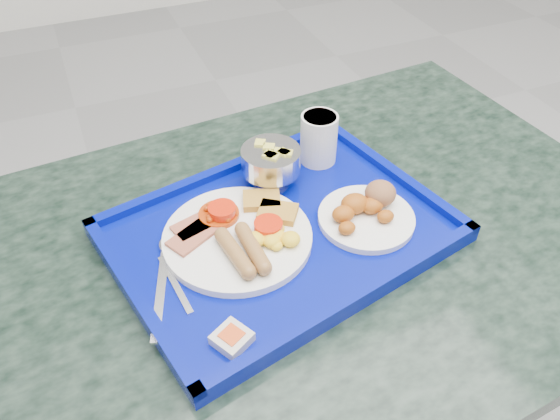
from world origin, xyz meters
The scene contains 9 objects.
table centered at (-0.38, 0.20, 0.53)m, with size 1.19×0.84×0.71m.
tray centered at (-0.41, 0.21, 0.72)m, with size 0.56×0.46×0.03m.
main_plate centered at (-0.47, 0.21, 0.74)m, with size 0.22×0.22×0.03m.
bread_plate centered at (-0.27, 0.18, 0.74)m, with size 0.15×0.15×0.05m.
fruit_bowl centered at (-0.38, 0.32, 0.77)m, with size 0.10×0.10×0.07m.
juice_cup centered at (-0.28, 0.35, 0.77)m, with size 0.06×0.06×0.09m.
spoon centered at (-0.58, 0.22, 0.73)m, with size 0.03×0.15×0.01m.
knife centered at (-0.61, 0.16, 0.73)m, with size 0.01×0.18×0.00m, color silver.
jam_packet centered at (-0.54, 0.04, 0.73)m, with size 0.06×0.06×0.02m.
Camera 1 is at (-0.64, -0.35, 1.31)m, focal length 35.00 mm.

